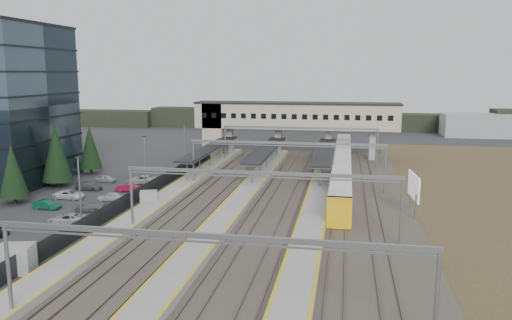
% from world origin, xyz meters
% --- Properties ---
extents(ground, '(220.00, 220.00, 0.00)m').
position_xyz_m(ground, '(0.00, 0.00, 0.00)').
color(ground, '#2B2B2D').
rests_on(ground, ground).
extents(car_park, '(10.68, 44.90, 1.29)m').
position_xyz_m(car_park, '(-13.26, -7.32, 0.61)').
color(car_park, '#BBBABF').
rests_on(car_park, ground).
extents(lampposts, '(0.50, 53.25, 8.07)m').
position_xyz_m(lampposts, '(-8.00, 1.25, 4.34)').
color(lampposts, gray).
rests_on(lampposts, ground).
extents(fence, '(0.08, 90.00, 2.00)m').
position_xyz_m(fence, '(-6.50, 5.00, 1.00)').
color(fence, '#26282B').
rests_on(fence, ground).
extents(relay_cabin_near, '(3.30, 2.73, 2.41)m').
position_xyz_m(relay_cabin_near, '(-7.23, -20.30, 1.21)').
color(relay_cabin_near, '#929697').
rests_on(relay_cabin_near, ground).
extents(relay_cabin_far, '(2.62, 2.40, 1.97)m').
position_xyz_m(relay_cabin_far, '(-4.29, 2.08, 0.98)').
color(relay_cabin_far, '#929697').
rests_on(relay_cabin_far, ground).
extents(rail_corridor, '(34.00, 90.00, 0.92)m').
position_xyz_m(rail_corridor, '(9.34, 5.00, 0.29)').
color(rail_corridor, '#3E3730').
rests_on(rail_corridor, ground).
extents(canopies, '(23.10, 30.00, 3.28)m').
position_xyz_m(canopies, '(7.00, 27.00, 3.92)').
color(canopies, black).
rests_on(canopies, ground).
extents(footbridge, '(40.40, 6.40, 11.20)m').
position_xyz_m(footbridge, '(7.70, 42.00, 7.93)').
color(footbridge, tan).
rests_on(footbridge, ground).
extents(gantries, '(28.40, 62.28, 7.17)m').
position_xyz_m(gantries, '(12.00, 3.00, 6.00)').
color(gantries, gray).
rests_on(gantries, ground).
extents(train, '(2.73, 57.12, 3.44)m').
position_xyz_m(train, '(20.00, 24.37, 1.96)').
color(train, silver).
rests_on(train, ground).
extents(billboard, '(0.64, 5.98, 5.09)m').
position_xyz_m(billboard, '(28.64, 3.98, 3.42)').
color(billboard, gray).
rests_on(billboard, ground).
extents(treeline_far, '(170.00, 19.00, 7.00)m').
position_xyz_m(treeline_far, '(23.81, 92.28, 2.95)').
color(treeline_far, black).
rests_on(treeline_far, ground).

